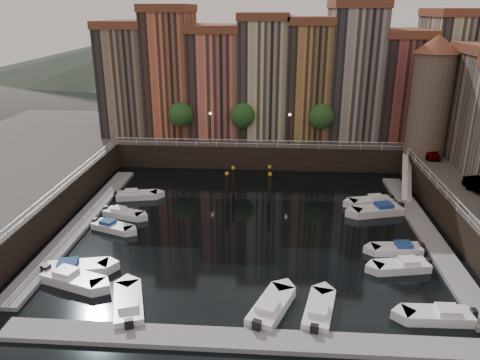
# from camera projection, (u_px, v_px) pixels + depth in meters

# --- Properties ---
(ground) EXTENTS (200.00, 200.00, 0.00)m
(ground) POSITION_uv_depth(u_px,v_px,m) (251.00, 224.00, 44.93)
(ground) COLOR black
(ground) RESTS_ON ground
(quay_far) EXTENTS (80.00, 20.00, 3.00)m
(quay_far) POSITION_uv_depth(u_px,v_px,m) (259.00, 138.00, 68.75)
(quay_far) COLOR black
(quay_far) RESTS_ON ground
(dock_left) EXTENTS (2.00, 28.00, 0.35)m
(dock_left) POSITION_uv_depth(u_px,v_px,m) (82.00, 222.00, 45.00)
(dock_left) COLOR gray
(dock_left) RESTS_ON ground
(dock_right) EXTENTS (2.00, 28.00, 0.35)m
(dock_right) POSITION_uv_depth(u_px,v_px,m) (426.00, 232.00, 42.86)
(dock_right) COLOR gray
(dock_right) RESTS_ON ground
(dock_near) EXTENTS (30.00, 2.00, 0.35)m
(dock_near) POSITION_uv_depth(u_px,v_px,m) (237.00, 340.00, 28.95)
(dock_near) COLOR gray
(dock_near) RESTS_ON ground
(mountains) EXTENTS (145.00, 100.00, 18.00)m
(mountains) POSITION_uv_depth(u_px,v_px,m) (274.00, 48.00, 145.05)
(mountains) COLOR #2D382D
(mountains) RESTS_ON ground
(far_terrace) EXTENTS (48.70, 10.30, 17.50)m
(far_terrace) POSITION_uv_depth(u_px,v_px,m) (284.00, 76.00, 62.92)
(far_terrace) COLOR #866E55
(far_terrace) RESTS_ON quay_far
(corner_tower) EXTENTS (5.20, 5.20, 13.80)m
(corner_tower) POSITION_uv_depth(u_px,v_px,m) (431.00, 94.00, 53.66)
(corner_tower) COLOR #6B5B4C
(corner_tower) RESTS_ON quay_right
(promenade_trees) EXTENTS (21.20, 3.20, 5.20)m
(promenade_trees) POSITION_uv_depth(u_px,v_px,m) (248.00, 116.00, 59.78)
(promenade_trees) COLOR black
(promenade_trees) RESTS_ON quay_far
(street_lamps) EXTENTS (10.36, 0.36, 4.18)m
(street_lamps) POSITION_uv_depth(u_px,v_px,m) (250.00, 123.00, 59.06)
(street_lamps) COLOR black
(street_lamps) RESTS_ON quay_far
(railings) EXTENTS (36.08, 34.04, 0.52)m
(railings) POSITION_uv_depth(u_px,v_px,m) (253.00, 170.00, 48.19)
(railings) COLOR white
(railings) RESTS_ON ground
(gangway) EXTENTS (2.78, 8.32, 3.73)m
(gangway) POSITION_uv_depth(u_px,v_px,m) (407.00, 175.00, 52.49)
(gangway) COLOR white
(gangway) RESTS_ON ground
(mooring_pilings) EXTENTS (4.86, 2.85, 3.78)m
(mooring_pilings) POSITION_uv_depth(u_px,v_px,m) (250.00, 185.00, 50.05)
(mooring_pilings) COLOR black
(mooring_pilings) RESTS_ON ground
(boat_left_0) EXTENTS (5.28, 3.36, 1.19)m
(boat_left_0) POSITION_uv_depth(u_px,v_px,m) (72.00, 279.00, 35.05)
(boat_left_0) COLOR white
(boat_left_0) RESTS_ON ground
(boat_left_1) EXTENTS (5.15, 2.81, 1.15)m
(boat_left_1) POSITION_uv_depth(u_px,v_px,m) (75.00, 268.00, 36.54)
(boat_left_1) COLOR white
(boat_left_1) RESTS_ON ground
(boat_left_2) EXTENTS (4.28, 2.82, 0.97)m
(boat_left_2) POSITION_uv_depth(u_px,v_px,m) (112.00, 227.00, 43.61)
(boat_left_2) COLOR white
(boat_left_2) RESTS_ON ground
(boat_left_3) EXTENTS (4.34, 2.63, 0.97)m
(boat_left_3) POSITION_uv_depth(u_px,v_px,m) (123.00, 213.00, 46.46)
(boat_left_3) COLOR white
(boat_left_3) RESTS_ON ground
(boat_left_4) EXTENTS (4.73, 2.52, 1.06)m
(boat_left_4) POSITION_uv_depth(u_px,v_px,m) (136.00, 195.00, 50.89)
(boat_left_4) COLOR white
(boat_left_4) RESTS_ON ground
(boat_right_0) EXTENTS (4.74, 1.81, 1.08)m
(boat_right_0) POSITION_uv_depth(u_px,v_px,m) (439.00, 315.00, 30.95)
(boat_right_0) COLOR white
(boat_right_0) RESTS_ON ground
(boat_right_1) EXTENTS (4.71, 2.46, 1.06)m
(boat_right_1) POSITION_uv_depth(u_px,v_px,m) (403.00, 266.00, 36.91)
(boat_right_1) COLOR white
(boat_right_1) RESTS_ON ground
(boat_right_2) EXTENTS (4.44, 1.93, 1.00)m
(boat_right_2) POSITION_uv_depth(u_px,v_px,m) (398.00, 249.00, 39.56)
(boat_right_2) COLOR white
(boat_right_2) RESTS_ON ground
(boat_right_3) EXTENTS (5.42, 3.19, 1.21)m
(boat_right_3) POSITION_uv_depth(u_px,v_px,m) (378.00, 210.00, 46.95)
(boat_right_3) COLOR white
(boat_right_3) RESTS_ON ground
(boat_right_4) EXTENTS (4.86, 2.78, 1.09)m
(boat_right_4) POSITION_uv_depth(u_px,v_px,m) (372.00, 201.00, 49.20)
(boat_right_4) COLOR white
(boat_right_4) RESTS_ON ground
(boat_near_0) EXTENTS (3.33, 5.38, 1.21)m
(boat_near_0) POSITION_uv_depth(u_px,v_px,m) (128.00, 305.00, 31.98)
(boat_near_0) COLOR white
(boat_near_0) RESTS_ON ground
(boat_near_2) EXTENTS (3.49, 5.25, 1.19)m
(boat_near_2) POSITION_uv_depth(u_px,v_px,m) (271.00, 308.00, 31.68)
(boat_near_2) COLOR white
(boat_near_2) RESTS_ON ground
(boat_near_3) EXTENTS (2.71, 4.97, 1.11)m
(boat_near_3) POSITION_uv_depth(u_px,v_px,m) (319.00, 311.00, 31.37)
(boat_near_3) COLOR white
(boat_near_3) RESTS_ON ground
(car_a) EXTENTS (1.59, 3.90, 1.33)m
(car_a) POSITION_uv_depth(u_px,v_px,m) (430.00, 153.00, 54.44)
(car_a) COLOR gray
(car_a) RESTS_ON quay_right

